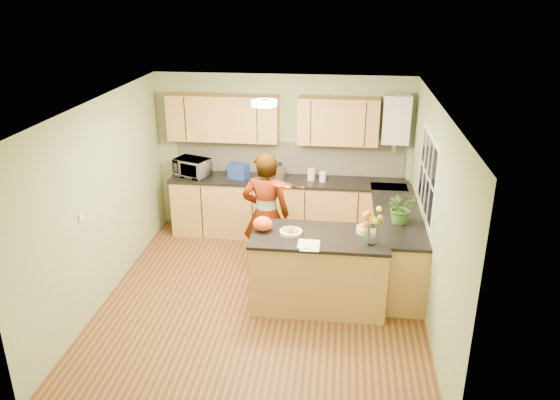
# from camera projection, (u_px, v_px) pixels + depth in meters

# --- Properties ---
(floor) EXTENTS (4.50, 4.50, 0.00)m
(floor) POSITION_uv_depth(u_px,v_px,m) (263.00, 298.00, 7.00)
(floor) COLOR #512E17
(floor) RESTS_ON ground
(ceiling) EXTENTS (4.00, 4.50, 0.02)m
(ceiling) POSITION_uv_depth(u_px,v_px,m) (260.00, 105.00, 6.07)
(ceiling) COLOR silver
(ceiling) RESTS_ON wall_back
(wall_back) EXTENTS (4.00, 0.02, 2.50)m
(wall_back) POSITION_uv_depth(u_px,v_px,m) (283.00, 154.00, 8.61)
(wall_back) COLOR #91AA79
(wall_back) RESTS_ON floor
(wall_front) EXTENTS (4.00, 0.02, 2.50)m
(wall_front) POSITION_uv_depth(u_px,v_px,m) (221.00, 313.00, 4.46)
(wall_front) COLOR #91AA79
(wall_front) RESTS_ON floor
(wall_left) EXTENTS (0.02, 4.50, 2.50)m
(wall_left) POSITION_uv_depth(u_px,v_px,m) (102.00, 201.00, 6.75)
(wall_left) COLOR #91AA79
(wall_left) RESTS_ON floor
(wall_right) EXTENTS (0.02, 4.50, 2.50)m
(wall_right) POSITION_uv_depth(u_px,v_px,m) (432.00, 216.00, 6.32)
(wall_right) COLOR #91AA79
(wall_right) RESTS_ON floor
(back_counter) EXTENTS (3.64, 0.62, 0.94)m
(back_counter) POSITION_uv_depth(u_px,v_px,m) (287.00, 207.00, 8.61)
(back_counter) COLOR #A97B43
(back_counter) RESTS_ON floor
(right_counter) EXTENTS (0.62, 2.24, 0.94)m
(right_counter) POSITION_uv_depth(u_px,v_px,m) (395.00, 243.00, 7.42)
(right_counter) COLOR #A97B43
(right_counter) RESTS_ON floor
(splashback) EXTENTS (3.60, 0.02, 0.52)m
(splashback) POSITION_uv_depth(u_px,v_px,m) (289.00, 158.00, 8.61)
(splashback) COLOR beige
(splashback) RESTS_ON back_counter
(upper_cabinets) EXTENTS (3.20, 0.34, 0.70)m
(upper_cabinets) POSITION_uv_depth(u_px,v_px,m) (270.00, 119.00, 8.25)
(upper_cabinets) COLOR #A97B43
(upper_cabinets) RESTS_ON wall_back
(boiler) EXTENTS (0.40, 0.30, 0.86)m
(boiler) POSITION_uv_depth(u_px,v_px,m) (396.00, 119.00, 8.04)
(boiler) COLOR white
(boiler) RESTS_ON wall_back
(window_right) EXTENTS (0.01, 1.30, 1.05)m
(window_right) POSITION_uv_depth(u_px,v_px,m) (427.00, 175.00, 6.76)
(window_right) COLOR white
(window_right) RESTS_ON wall_right
(light_switch) EXTENTS (0.02, 0.09, 0.09)m
(light_switch) POSITION_uv_depth(u_px,v_px,m) (81.00, 217.00, 6.18)
(light_switch) COLOR white
(light_switch) RESTS_ON wall_left
(ceiling_lamp) EXTENTS (0.30, 0.30, 0.07)m
(ceiling_lamp) POSITION_uv_depth(u_px,v_px,m) (264.00, 103.00, 6.37)
(ceiling_lamp) COLOR #FFEABF
(ceiling_lamp) RESTS_ON ceiling
(peninsula_island) EXTENTS (1.65, 0.85, 0.95)m
(peninsula_island) POSITION_uv_depth(u_px,v_px,m) (319.00, 270.00, 6.73)
(peninsula_island) COLOR #A97B43
(peninsula_island) RESTS_ON floor
(fruit_dish) EXTENTS (0.27, 0.27, 0.10)m
(fruit_dish) POSITION_uv_depth(u_px,v_px,m) (291.00, 231.00, 6.58)
(fruit_dish) COLOR #FAE9C8
(fruit_dish) RESTS_ON peninsula_island
(orange_bowl) EXTENTS (0.23, 0.23, 0.13)m
(orange_bowl) POSITION_uv_depth(u_px,v_px,m) (366.00, 228.00, 6.61)
(orange_bowl) COLOR #FAE9C8
(orange_bowl) RESTS_ON peninsula_island
(flower_vase) EXTENTS (0.27, 0.27, 0.51)m
(flower_vase) POSITION_uv_depth(u_px,v_px,m) (373.00, 218.00, 6.20)
(flower_vase) COLOR silver
(flower_vase) RESTS_ON peninsula_island
(orange_bag) EXTENTS (0.26, 0.23, 0.18)m
(orange_bag) POSITION_uv_depth(u_px,v_px,m) (263.00, 224.00, 6.64)
(orange_bag) COLOR #FF5D15
(orange_bag) RESTS_ON peninsula_island
(papers) EXTENTS (0.22, 0.30, 0.01)m
(papers) POSITION_uv_depth(u_px,v_px,m) (310.00, 245.00, 6.28)
(papers) COLOR white
(papers) RESTS_ON peninsula_island
(violinist) EXTENTS (0.64, 0.42, 1.75)m
(violinist) POSITION_uv_depth(u_px,v_px,m) (266.00, 215.00, 7.32)
(violinist) COLOR tan
(violinist) RESTS_ON floor
(violin) EXTENTS (0.58, 0.50, 0.14)m
(violin) POSITION_uv_depth(u_px,v_px,m) (279.00, 184.00, 6.90)
(violin) COLOR #490C04
(violin) RESTS_ON violinist
(microwave) EXTENTS (0.61, 0.51, 0.29)m
(microwave) POSITION_uv_depth(u_px,v_px,m) (192.00, 167.00, 8.53)
(microwave) COLOR white
(microwave) RESTS_ON back_counter
(blue_box) EXTENTS (0.33, 0.28, 0.23)m
(blue_box) POSITION_uv_depth(u_px,v_px,m) (239.00, 171.00, 8.45)
(blue_box) COLOR navy
(blue_box) RESTS_ON back_counter
(kettle) EXTENTS (0.17, 0.17, 0.32)m
(kettle) POSITION_uv_depth(u_px,v_px,m) (280.00, 171.00, 8.39)
(kettle) COLOR #AFAFB4
(kettle) RESTS_ON back_counter
(jar_cream) EXTENTS (0.12, 0.12, 0.18)m
(jar_cream) POSITION_uv_depth(u_px,v_px,m) (311.00, 174.00, 8.38)
(jar_cream) COLOR #FAE9C8
(jar_cream) RESTS_ON back_counter
(jar_white) EXTENTS (0.10, 0.10, 0.16)m
(jar_white) POSITION_uv_depth(u_px,v_px,m) (323.00, 177.00, 8.31)
(jar_white) COLOR white
(jar_white) RESTS_ON back_counter
(potted_plant) EXTENTS (0.46, 0.42, 0.43)m
(potted_plant) POSITION_uv_depth(u_px,v_px,m) (402.00, 207.00, 6.83)
(potted_plant) COLOR #396D24
(potted_plant) RESTS_ON right_counter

